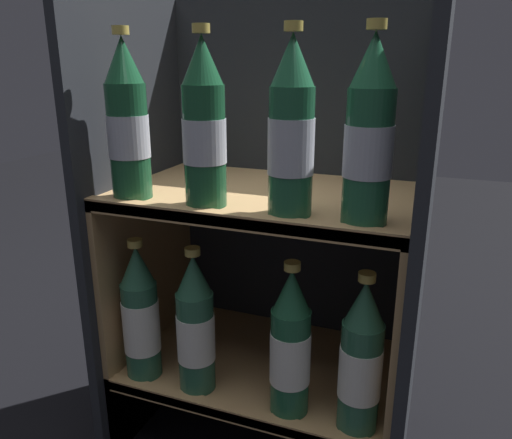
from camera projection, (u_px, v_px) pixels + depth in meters
The scene contains 13 objects.
fridge_back_wall at pixel (294, 213), 1.13m from camera, with size 0.59×0.02×0.91m, color #23262B.
fridge_side_left at pixel (140, 223), 1.06m from camera, with size 0.02×0.39×0.91m, color #23262B.
fridge_side_right at pixel (419, 259), 0.87m from camera, with size 0.02×0.39×0.91m, color #23262B.
shelf_lower at pixel (263, 377), 1.05m from camera, with size 0.55×0.35×0.19m.
shelf_upper at pixel (264, 270), 0.98m from camera, with size 0.55×0.35×0.56m.
bottle_upper_front_0 at pixel (128, 124), 0.85m from camera, with size 0.07×0.07×0.29m.
bottle_upper_front_1 at pixel (204, 128), 0.80m from camera, with size 0.07×0.07×0.29m.
bottle_upper_front_2 at pixel (291, 133), 0.75m from camera, with size 0.07×0.07×0.29m.
bottle_upper_front_3 at pixel (369, 137), 0.71m from camera, with size 0.07×0.07×0.29m.
bottle_lower_front_0 at pixel (141, 317), 0.97m from camera, with size 0.07×0.07×0.29m.
bottle_lower_front_1 at pixel (196, 328), 0.93m from camera, with size 0.07×0.07×0.29m.
bottle_lower_front_2 at pixel (290, 347), 0.86m from camera, with size 0.07×0.07×0.29m.
bottle_lower_front_3 at pixel (361, 361), 0.82m from camera, with size 0.07×0.07×0.29m.
Camera 1 is at (0.31, -0.68, 0.79)m, focal length 35.00 mm.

